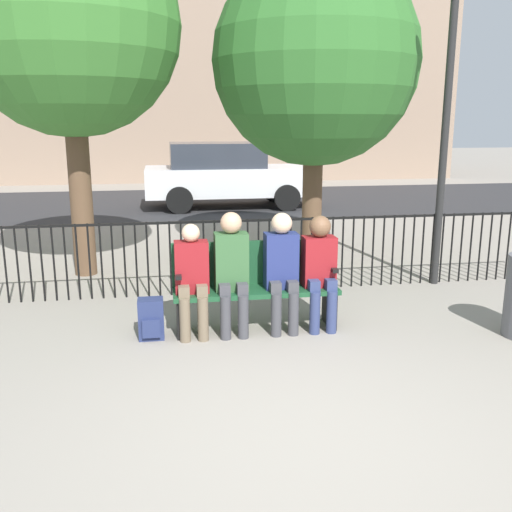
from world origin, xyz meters
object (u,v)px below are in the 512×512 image
Objects in this scene: seated_person_1 at (232,267)px; seated_person_3 at (320,266)px; lamp_post at (448,89)px; seated_person_2 at (282,266)px; tree_1 at (315,62)px; parked_car_0 at (226,174)px; seated_person_0 at (192,275)px; park_bench at (255,282)px; backpack at (151,319)px; tree_0 at (69,25)px.

seated_person_1 is 0.93m from seated_person_3.
seated_person_1 is 0.33× the size of lamp_post.
tree_1 reaches higher than seated_person_2.
tree_1 is 2.11m from lamp_post.
seated_person_2 is 0.30× the size of parked_car_0.
seated_person_0 is 0.30× the size of lamp_post.
tree_1 reaches higher than seated_person_3.
seated_person_0 is 0.93m from seated_person_2.
park_bench is 0.36m from seated_person_2.
seated_person_0 is 2.79× the size of backpack.
lamp_post reaches higher than seated_person_3.
parked_car_0 is (0.68, 8.69, 0.35)m from park_bench.
seated_person_3 is at bearing -0.19° from seated_person_1.
seated_person_2 is (0.52, -0.00, -0.01)m from seated_person_1.
seated_person_0 is 8.92m from parked_car_0.
lamp_post reaches higher than parked_car_0.
seated_person_2 is at bearing -25.65° from park_bench.
seated_person_1 is (-0.26, -0.13, 0.22)m from park_bench.
tree_0 is at bearing 117.53° from seated_person_0.
lamp_post is at bearing 25.29° from seated_person_1.
seated_person_1 is 4.18m from tree_0.
tree_1 reaches higher than backpack.
backpack is at bearing -171.44° from park_bench.
park_bench is 4.03m from tree_1.
park_bench is at bearing 11.17° from seated_person_0.
park_bench is 0.35× the size of tree_0.
lamp_post is (1.31, -1.59, -0.45)m from tree_1.
seated_person_3 reaches higher than backpack.
backpack is 0.09× the size of tree_0.
lamp_post is (2.94, 1.39, 1.84)m from seated_person_1.
backpack is (-0.83, -0.04, -0.51)m from seated_person_1.
backpack is (-0.43, -0.03, -0.44)m from seated_person_0.
tree_1 is at bearing 61.35° from seated_person_1.
seated_person_3 is 4.67m from tree_0.
seated_person_1 is 4.09m from tree_1.
tree_0 reaches higher than backpack.
seated_person_2 is at bearing -48.98° from tree_0.
tree_1 is at bearing 129.53° from lamp_post.
seated_person_1 is 0.26× the size of tree_0.
park_bench is at bearing 169.14° from seated_person_3.
seated_person_3 is at bearing 0.12° from seated_person_0.
seated_person_1 is 3.73m from lamp_post.
tree_0 reaches higher than seated_person_2.
tree_1 is (2.03, 2.98, 2.35)m from seated_person_0.
parked_car_0 is at bearing 89.94° from seated_person_3.
seated_person_3 is at bearing 1.16° from backpack.
tree_0 is at bearing 109.68° from backpack.
tree_0 is 1.16× the size of parked_car_0.
seated_person_2 is 0.26× the size of tree_0.
tree_0 is at bearing 131.02° from seated_person_2.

